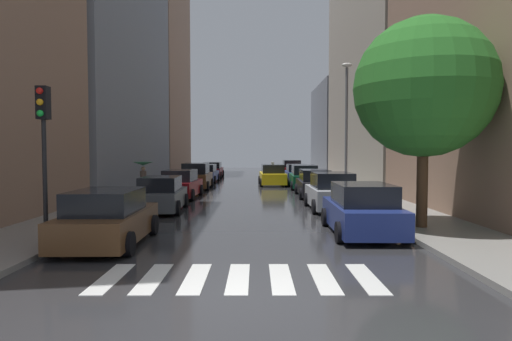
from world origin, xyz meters
The scene contains 25 objects.
ground_plane centered at (0.00, 24.00, -0.02)m, with size 28.00×72.00×0.04m, color #2E2E31.
sidewalk_left centered at (-6.50, 24.00, 0.07)m, with size 3.00×72.00×0.15m, color gray.
sidewalk_right centered at (6.50, 24.00, 0.07)m, with size 3.00×72.00×0.15m, color gray.
crosswalk_stripes centered at (0.00, 1.29, 0.01)m, with size 5.85×2.20×0.01m.
building_left_mid centered at (-11.00, 24.41, 8.97)m, with size 6.00×18.95×17.93m, color slate.
building_left_far centered at (-11.00, 40.96, 11.52)m, with size 6.00×13.38×23.04m, color #8C6B56.
building_right_mid centered at (11.00, 27.95, 10.00)m, with size 6.00×19.66×20.00m, color #9E9384.
building_right_far centered at (11.00, 45.38, 5.36)m, with size 6.00×13.46×10.71m, color slate.
parked_car_left_nearest centered at (-3.85, 4.50, 0.75)m, with size 2.20×4.31×1.59m.
parked_car_left_second centered at (-3.83, 11.30, 0.73)m, with size 2.13×4.27×1.55m.
parked_car_left_third centered at (-3.90, 16.69, 0.76)m, with size 2.12×4.41×1.61m.
parked_car_left_fourth centered at (-3.83, 22.47, 0.84)m, with size 2.09×4.23×1.83m.
parked_car_left_fifth centered at (-3.95, 28.89, 0.72)m, with size 2.18×4.66×1.53m.
parked_car_left_sixth centered at (-3.98, 35.64, 0.72)m, with size 2.01×4.57×1.53m.
parked_car_right_nearest centered at (3.78, 6.09, 0.77)m, with size 2.19×4.42×1.64m.
parked_car_right_second centered at (3.79, 11.74, 0.80)m, with size 2.14×4.06×1.71m.
parked_car_right_third centered at (3.75, 17.30, 0.75)m, with size 2.03×4.67×1.60m.
parked_car_right_fourth centered at (3.77, 22.67, 0.79)m, with size 2.11×4.60×1.68m.
parked_car_right_fifth centered at (3.84, 28.89, 0.73)m, with size 2.08×4.68×1.54m.
parked_car_right_sixth centered at (3.94, 35.56, 0.81)m, with size 2.10×4.30×1.73m.
taxi_midroad centered at (1.65, 25.64, 0.76)m, with size 2.18×4.71×1.81m.
pedestrian_foreground centered at (-6.02, 16.65, 1.60)m, with size 1.16×1.16×1.90m.
street_tree_right centered at (5.89, 6.58, 4.75)m, with size 4.57×4.57×6.90m.
traffic_light_left_corner centered at (-5.45, 4.15, 3.29)m, with size 0.30×0.42×4.30m.
lamp_post_right centered at (5.55, 17.04, 4.46)m, with size 0.60×0.28×7.53m.
Camera 1 is at (0.37, -7.65, 2.69)m, focal length 30.19 mm.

